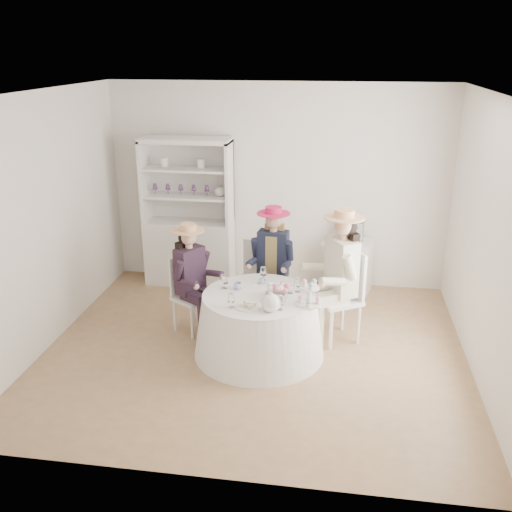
# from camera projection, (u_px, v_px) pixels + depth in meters

# --- Properties ---
(ground) EXTENTS (4.50, 4.50, 0.00)m
(ground) POSITION_uv_depth(u_px,v_px,m) (255.00, 349.00, 6.21)
(ground) COLOR olive
(ground) RESTS_ON ground
(ceiling) EXTENTS (4.50, 4.50, 0.00)m
(ceiling) POSITION_uv_depth(u_px,v_px,m) (254.00, 93.00, 5.28)
(ceiling) COLOR white
(ceiling) RESTS_ON wall_back
(wall_back) EXTENTS (4.50, 0.00, 4.50)m
(wall_back) POSITION_uv_depth(u_px,v_px,m) (277.00, 186.00, 7.60)
(wall_back) COLOR silver
(wall_back) RESTS_ON ground
(wall_front) EXTENTS (4.50, 0.00, 4.50)m
(wall_front) POSITION_uv_depth(u_px,v_px,m) (210.00, 320.00, 3.89)
(wall_front) COLOR silver
(wall_front) RESTS_ON ground
(wall_left) EXTENTS (0.00, 4.50, 4.50)m
(wall_left) POSITION_uv_depth(u_px,v_px,m) (46.00, 222.00, 6.06)
(wall_left) COLOR silver
(wall_left) RESTS_ON ground
(wall_right) EXTENTS (0.00, 4.50, 4.50)m
(wall_right) POSITION_uv_depth(u_px,v_px,m) (488.00, 242.00, 5.43)
(wall_right) COLOR silver
(wall_right) RESTS_ON ground
(tea_table) EXTENTS (1.39, 1.39, 0.68)m
(tea_table) POSITION_uv_depth(u_px,v_px,m) (259.00, 325.00, 6.03)
(tea_table) COLOR white
(tea_table) RESTS_ON ground
(hutch) EXTENTS (1.35, 0.87, 2.00)m
(hutch) POSITION_uv_depth(u_px,v_px,m) (190.00, 233.00, 7.77)
(hutch) COLOR silver
(hutch) RESTS_ON ground
(side_table) EXTENTS (0.57, 0.57, 0.73)m
(side_table) POSITION_uv_depth(u_px,v_px,m) (351.00, 267.00, 7.54)
(side_table) COLOR silver
(side_table) RESTS_ON ground
(hatbox) EXTENTS (0.33, 0.33, 0.26)m
(hatbox) POSITION_uv_depth(u_px,v_px,m) (354.00, 231.00, 7.36)
(hatbox) COLOR black
(hatbox) RESTS_ON side_table
(guest_left) EXTENTS (0.55, 0.51, 1.29)m
(guest_left) POSITION_uv_depth(u_px,v_px,m) (191.00, 272.00, 6.38)
(guest_left) COLOR silver
(guest_left) RESTS_ON ground
(guest_mid) EXTENTS (0.51, 0.53, 1.37)m
(guest_mid) POSITION_uv_depth(u_px,v_px,m) (273.00, 256.00, 6.73)
(guest_mid) COLOR silver
(guest_mid) RESTS_ON ground
(guest_right) EXTENTS (0.65, 0.60, 1.51)m
(guest_right) POSITION_uv_depth(u_px,v_px,m) (339.00, 269.00, 6.14)
(guest_right) COLOR silver
(guest_right) RESTS_ON ground
(spare_chair) EXTENTS (0.47, 0.47, 0.92)m
(spare_chair) POSITION_uv_depth(u_px,v_px,m) (261.00, 271.00, 7.07)
(spare_chair) COLOR silver
(spare_chair) RESTS_ON ground
(teacup_a) EXTENTS (0.10, 0.10, 0.07)m
(teacup_a) POSITION_uv_depth(u_px,v_px,m) (238.00, 286.00, 6.03)
(teacup_a) COLOR white
(teacup_a) RESTS_ON tea_table
(teacup_b) EXTENTS (0.08, 0.08, 0.06)m
(teacup_b) POSITION_uv_depth(u_px,v_px,m) (262.00, 281.00, 6.18)
(teacup_b) COLOR white
(teacup_b) RESTS_ON tea_table
(teacup_c) EXTENTS (0.09, 0.09, 0.07)m
(teacup_c) POSITION_uv_depth(u_px,v_px,m) (287.00, 289.00, 5.97)
(teacup_c) COLOR white
(teacup_c) RESTS_ON tea_table
(flower_bowl) EXTENTS (0.25, 0.25, 0.05)m
(flower_bowl) POSITION_uv_depth(u_px,v_px,m) (274.00, 297.00, 5.79)
(flower_bowl) COLOR white
(flower_bowl) RESTS_ON tea_table
(flower_arrangement) EXTENTS (0.20, 0.20, 0.07)m
(flower_arrangement) POSITION_uv_depth(u_px,v_px,m) (279.00, 289.00, 5.83)
(flower_arrangement) COLOR #D26984
(flower_arrangement) RESTS_ON tea_table
(table_teapot) EXTENTS (0.26, 0.19, 0.20)m
(table_teapot) POSITION_uv_depth(u_px,v_px,m) (271.00, 303.00, 5.53)
(table_teapot) COLOR white
(table_teapot) RESTS_ON tea_table
(sandwich_plate) EXTENTS (0.25, 0.25, 0.06)m
(sandwich_plate) POSITION_uv_depth(u_px,v_px,m) (248.00, 306.00, 5.63)
(sandwich_plate) COLOR white
(sandwich_plate) RESTS_ON tea_table
(cupcake_stand) EXTENTS (0.27, 0.27, 0.25)m
(cupcake_stand) POSITION_uv_depth(u_px,v_px,m) (309.00, 296.00, 5.67)
(cupcake_stand) COLOR white
(cupcake_stand) RESTS_ON tea_table
(stemware_set) EXTENTS (0.86, 0.83, 0.15)m
(stemware_set) POSITION_uv_depth(u_px,v_px,m) (259.00, 288.00, 5.89)
(stemware_set) COLOR white
(stemware_set) RESTS_ON tea_table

